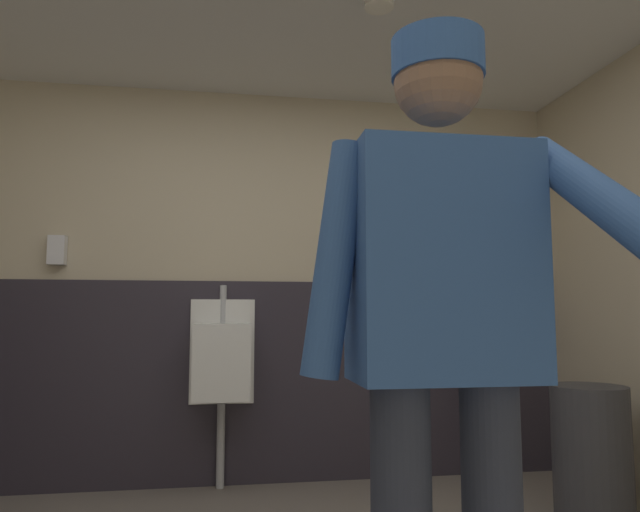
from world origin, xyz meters
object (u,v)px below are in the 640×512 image
trash_bin (592,453)px  urinal_solo (222,360)px  soap_dispenser (57,250)px  person (445,325)px

trash_bin → urinal_solo: bearing=156.8°
soap_dispenser → trash_bin: bearing=-17.7°
person → soap_dispenser: bearing=122.9°
person → soap_dispenser: 2.89m
person → urinal_solo: bearing=103.3°
urinal_solo → soap_dispenser: soap_dispenser is taller
urinal_solo → soap_dispenser: (-1.01, 0.12, 0.67)m
urinal_solo → person: bearing=-76.7°
person → soap_dispenser: (-1.55, 2.40, 0.42)m
trash_bin → soap_dispenser: (-2.90, 0.93, 1.11)m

